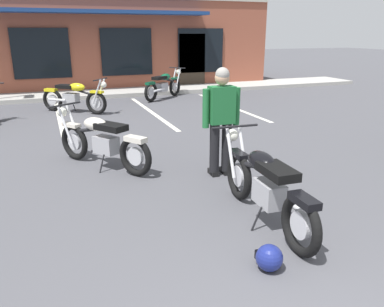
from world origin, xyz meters
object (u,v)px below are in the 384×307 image
object	(u,v)px
motorcycle_foreground_classic	(265,185)
motorcycle_black_cruiser	(164,85)
helmet_on_pavement	(269,258)
person_in_black_shirt	(221,116)
motorcycle_red_sportbike	(74,96)
motorcycle_silver_naked	(102,140)

from	to	relation	value
motorcycle_foreground_classic	motorcycle_black_cruiser	xyz separation A→B (m)	(1.47, 8.85, 0.00)
motorcycle_foreground_classic	helmet_on_pavement	distance (m)	1.05
person_in_black_shirt	helmet_on_pavement	distance (m)	2.67
motorcycle_red_sportbike	person_in_black_shirt	xyz separation A→B (m)	(1.71, -5.88, 0.49)
motorcycle_foreground_classic	person_in_black_shirt	distance (m)	1.67
motorcycle_black_cruiser	person_in_black_shirt	world-z (taller)	person_in_black_shirt
motorcycle_red_sportbike	helmet_on_pavement	bearing A→B (deg)	-82.69
helmet_on_pavement	motorcycle_silver_naked	bearing A→B (deg)	106.26
motorcycle_foreground_classic	person_in_black_shirt	world-z (taller)	person_in_black_shirt
motorcycle_black_cruiser	motorcycle_silver_naked	bearing A→B (deg)	-115.53
motorcycle_black_cruiser	person_in_black_shirt	size ratio (longest dim) A/B	1.05
motorcycle_black_cruiser	motorcycle_foreground_classic	bearing A→B (deg)	-99.45
helmet_on_pavement	motorcycle_red_sportbike	bearing A→B (deg)	97.31
motorcycle_red_sportbike	helmet_on_pavement	world-z (taller)	motorcycle_red_sportbike
motorcycle_black_cruiser	person_in_black_shirt	bearing A→B (deg)	-100.16
person_in_black_shirt	motorcycle_silver_naked	bearing A→B (deg)	147.74
motorcycle_black_cruiser	motorcycle_silver_naked	xyz separation A→B (m)	(-2.97, -6.21, 0.00)
helmet_on_pavement	person_in_black_shirt	bearing A→B (deg)	75.41
motorcycle_black_cruiser	motorcycle_silver_naked	distance (m)	6.89
motorcycle_red_sportbike	motorcycle_silver_naked	xyz separation A→B (m)	(0.05, -4.83, 0.00)
motorcycle_red_sportbike	helmet_on_pavement	size ratio (longest dim) A/B	6.68
motorcycle_silver_naked	helmet_on_pavement	bearing A→B (deg)	-73.74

